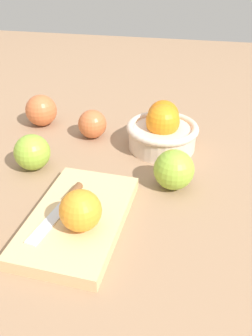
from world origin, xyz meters
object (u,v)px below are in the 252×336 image
at_px(apple_front_left, 92,124).
at_px(apple_front_left_2, 41,110).
at_px(apple_front_center, 32,152).
at_px(cutting_board, 78,219).
at_px(bowl, 162,130).
at_px(orange_on_board, 81,210).
at_px(knife, 64,204).
at_px(apple_back_center, 174,170).

bearing_deg(apple_front_left, apple_front_left_2, -104.79).
bearing_deg(apple_front_center, cutting_board, 44.43).
relative_size(bowl, apple_front_center, 2.17).
relative_size(orange_on_board, apple_front_left_2, 0.84).
relative_size(bowl, knife, 1.04).
bearing_deg(cutting_board, apple_front_left, -168.25).
distance_m(orange_on_board, apple_front_center, 0.24).
height_order(cutting_board, apple_front_center, apple_front_center).
relative_size(bowl, orange_on_board, 2.43).
bearing_deg(bowl, apple_front_left_2, -99.22).
bearing_deg(bowl, knife, -25.35).
distance_m(apple_front_left_2, apple_front_center, 0.21).
bearing_deg(knife, apple_back_center, 126.35).
bearing_deg(knife, bowl, 154.65).
height_order(orange_on_board, knife, orange_on_board).
relative_size(apple_back_center, apple_front_center, 1.04).
xyz_separation_m(cutting_board, apple_front_left_2, (-0.34, -0.21, 0.03)).
bearing_deg(apple_front_center, knife, 40.74).
distance_m(bowl, apple_front_left, 0.17).
xyz_separation_m(bowl, apple_back_center, (0.15, 0.04, -0.00)).
relative_size(apple_front_left_2, apple_front_center, 1.06).
xyz_separation_m(cutting_board, knife, (-0.01, -0.03, 0.02)).
xyz_separation_m(bowl, orange_on_board, (0.32, -0.09, 0.01)).
bearing_deg(apple_front_left_2, bowl, 80.78).
distance_m(apple_front_left, apple_back_center, 0.27).
height_order(cutting_board, apple_front_left_2, apple_front_left_2).
bearing_deg(apple_back_center, knife, -53.65).
bearing_deg(apple_front_center, bowl, 120.07).
distance_m(knife, apple_back_center, 0.22).
xyz_separation_m(orange_on_board, apple_front_left, (-0.34, -0.08, -0.02)).
distance_m(cutting_board, knife, 0.04).
distance_m(orange_on_board, apple_front_left_2, 0.44).
relative_size(bowl, apple_front_left, 2.37).
bearing_deg(apple_front_left, cutting_board, 11.75).
bearing_deg(apple_front_left, bowl, 85.73).
height_order(knife, apple_front_left_2, apple_front_left_2).
relative_size(orange_on_board, knife, 0.43).
bearing_deg(knife, apple_front_center, -139.26).
xyz_separation_m(apple_front_left_2, apple_front_center, (0.20, 0.06, -0.00)).
bearing_deg(apple_back_center, apple_front_left_2, -119.97).
distance_m(bowl, cutting_board, 0.31).
xyz_separation_m(orange_on_board, apple_front_center, (-0.18, -0.16, -0.02)).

